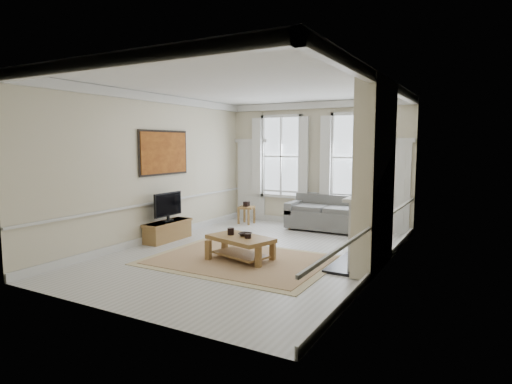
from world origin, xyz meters
The scene contains 23 objects.
floor centered at (0.00, 0.00, 0.00)m, with size 7.20×7.20×0.00m, color #B7B5AD.
ceiling centered at (0.00, 0.00, 3.40)m, with size 7.20×7.20×0.00m, color white.
back_wall centered at (0.00, 3.60, 1.70)m, with size 5.20×5.20×0.00m, color beige.
left_wall centered at (-2.60, 0.00, 1.70)m, with size 7.20×7.20×0.00m, color beige.
right_wall centered at (2.60, 0.00, 1.70)m, with size 7.20×7.20×0.00m, color beige.
window_left centered at (-1.05, 3.55, 1.90)m, with size 1.26×0.20×2.20m, color #B2BCC6, non-canonical shape.
window_right centered at (1.05, 3.55, 1.90)m, with size 1.26×0.20×2.20m, color #B2BCC6, non-canonical shape.
door_left centered at (-2.05, 3.56, 1.15)m, with size 0.90×0.08×2.30m, color silver.
door_right centered at (2.05, 3.56, 1.15)m, with size 0.90×0.08×2.30m, color silver.
painting centered at (-2.56, 0.30, 2.05)m, with size 0.05×1.66×1.06m, color #B1601E.
chimney_breast centered at (2.43, 0.20, 1.70)m, with size 0.35×1.70×3.38m, color beige.
hearth centered at (2.00, 0.20, 0.03)m, with size 0.55×1.50×0.05m, color black.
fireplace centered at (2.20, 0.20, 0.73)m, with size 0.21×1.45×1.33m.
mirror centered at (2.21, 0.20, 2.05)m, with size 0.06×1.26×1.06m, color gold.
sofa centered at (0.52, 3.11, 0.37)m, with size 2.02×0.98×0.90m.
side_table centered at (-1.79, 2.84, 0.39)m, with size 0.48×0.48×0.50m.
rug centered at (0.06, -0.56, 0.01)m, with size 3.50×2.60×0.02m, color tan.
coffee_table centered at (0.06, -0.56, 0.39)m, with size 1.43×1.07×0.48m.
ceramic_pot_a centered at (-0.19, -0.51, 0.54)m, with size 0.13×0.13×0.13m, color black.
ceramic_pot_b centered at (0.26, -0.61, 0.52)m, with size 0.12×0.12×0.09m, color black.
bowl centered at (0.11, -0.46, 0.51)m, with size 0.25×0.25×0.06m, color black.
tv_stand centered at (-2.34, 0.12, 0.23)m, with size 0.41×1.27×0.45m, color brown.
tv centered at (-2.32, 0.12, 0.85)m, with size 0.08×0.90×0.68m.
Camera 1 is at (4.26, -7.50, 2.26)m, focal length 30.00 mm.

